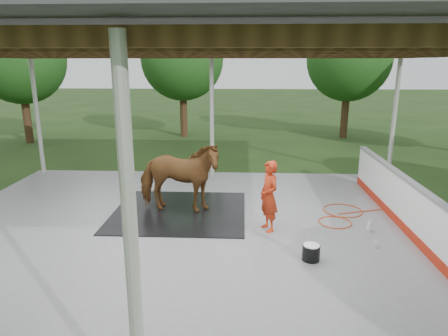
{
  "coord_description": "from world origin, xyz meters",
  "views": [
    {
      "loc": [
        1.0,
        -7.96,
        3.64
      ],
      "look_at": [
        0.57,
        0.79,
        1.32
      ],
      "focal_mm": 32.0,
      "sensor_mm": 36.0,
      "label": 1
    }
  ],
  "objects_px": {
    "dasher_board": "(415,214)",
    "wash_bucket": "(311,252)",
    "handler": "(269,196)",
    "horse": "(178,177)"
  },
  "relations": [
    {
      "from": "dasher_board",
      "to": "wash_bucket",
      "type": "relative_size",
      "value": 24.23
    },
    {
      "from": "dasher_board",
      "to": "wash_bucket",
      "type": "height_order",
      "value": "dasher_board"
    },
    {
      "from": "dasher_board",
      "to": "handler",
      "type": "distance_m",
      "value": 3.05
    },
    {
      "from": "horse",
      "to": "wash_bucket",
      "type": "xyz_separation_m",
      "value": [
        2.85,
        -2.36,
        -0.74
      ]
    },
    {
      "from": "handler",
      "to": "wash_bucket",
      "type": "xyz_separation_m",
      "value": [
        0.72,
        -1.37,
        -0.63
      ]
    },
    {
      "from": "handler",
      "to": "dasher_board",
      "type": "bearing_deg",
      "value": 61.21
    },
    {
      "from": "dasher_board",
      "to": "handler",
      "type": "relative_size",
      "value": 5.11
    },
    {
      "from": "handler",
      "to": "horse",
      "type": "bearing_deg",
      "value": -138.19
    },
    {
      "from": "dasher_board",
      "to": "wash_bucket",
      "type": "distance_m",
      "value": 2.57
    },
    {
      "from": "horse",
      "to": "handler",
      "type": "bearing_deg",
      "value": -109.91
    }
  ]
}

